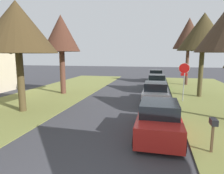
{
  "coord_description": "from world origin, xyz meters",
  "views": [
    {
      "loc": [
        2.23,
        -2.25,
        3.58
      ],
      "look_at": [
        -0.29,
        8.76,
        1.75
      ],
      "focal_mm": 31.62,
      "sensor_mm": 36.0,
      "label": 1
    }
  ],
  "objects_px": {
    "parked_sedan_red": "(159,119)",
    "parked_sedan_green": "(157,82)",
    "stop_sign_far": "(184,74)",
    "street_tree_right_mid_b": "(204,32)",
    "street_tree_left_mid_a": "(17,28)",
    "street_tree_left_mid_b": "(61,34)",
    "parked_sedan_silver": "(155,93)",
    "parked_sedan_black": "(156,76)",
    "curbside_mailbox": "(213,126)",
    "street_tree_right_far": "(189,34)"
  },
  "relations": [
    {
      "from": "parked_sedan_silver",
      "to": "parked_sedan_red",
      "type": "bearing_deg",
      "value": -88.05
    },
    {
      "from": "street_tree_right_mid_b",
      "to": "street_tree_right_far",
      "type": "distance_m",
      "value": 6.97
    },
    {
      "from": "street_tree_left_mid_a",
      "to": "street_tree_left_mid_b",
      "type": "xyz_separation_m",
      "value": [
        -0.19,
        6.01,
        0.21
      ]
    },
    {
      "from": "parked_sedan_black",
      "to": "parked_sedan_green",
      "type": "bearing_deg",
      "value": -88.91
    },
    {
      "from": "stop_sign_far",
      "to": "curbside_mailbox",
      "type": "distance_m",
      "value": 8.42
    },
    {
      "from": "street_tree_right_far",
      "to": "parked_sedan_red",
      "type": "relative_size",
      "value": 1.77
    },
    {
      "from": "parked_sedan_red",
      "to": "curbside_mailbox",
      "type": "distance_m",
      "value": 2.36
    },
    {
      "from": "stop_sign_far",
      "to": "parked_sedan_silver",
      "type": "relative_size",
      "value": 0.67
    },
    {
      "from": "parked_sedan_green",
      "to": "street_tree_right_far",
      "type": "bearing_deg",
      "value": 47.24
    },
    {
      "from": "street_tree_left_mid_b",
      "to": "parked_sedan_green",
      "type": "height_order",
      "value": "street_tree_left_mid_b"
    },
    {
      "from": "stop_sign_far",
      "to": "parked_sedan_black",
      "type": "distance_m",
      "value": 12.49
    },
    {
      "from": "parked_sedan_green",
      "to": "stop_sign_far",
      "type": "bearing_deg",
      "value": -69.61
    },
    {
      "from": "street_tree_left_mid_a",
      "to": "parked_sedan_red",
      "type": "relative_size",
      "value": 1.53
    },
    {
      "from": "stop_sign_far",
      "to": "street_tree_right_far",
      "type": "xyz_separation_m",
      "value": [
        1.44,
        9.14,
        3.85
      ]
    },
    {
      "from": "street_tree_left_mid_a",
      "to": "parked_sedan_silver",
      "type": "height_order",
      "value": "street_tree_left_mid_a"
    },
    {
      "from": "street_tree_left_mid_b",
      "to": "parked_sedan_green",
      "type": "relative_size",
      "value": 1.6
    },
    {
      "from": "curbside_mailbox",
      "to": "parked_sedan_black",
      "type": "bearing_deg",
      "value": 96.06
    },
    {
      "from": "street_tree_right_mid_b",
      "to": "parked_sedan_black",
      "type": "xyz_separation_m",
      "value": [
        -3.75,
        10.02,
        -4.73
      ]
    },
    {
      "from": "stop_sign_far",
      "to": "parked_sedan_green",
      "type": "xyz_separation_m",
      "value": [
        -2.01,
        5.41,
        -1.45
      ]
    },
    {
      "from": "parked_sedan_red",
      "to": "curbside_mailbox",
      "type": "xyz_separation_m",
      "value": [
        1.9,
        -1.36,
        0.33
      ]
    },
    {
      "from": "street_tree_right_mid_b",
      "to": "street_tree_right_far",
      "type": "bearing_deg",
      "value": 91.44
    },
    {
      "from": "stop_sign_far",
      "to": "street_tree_right_mid_b",
      "type": "relative_size",
      "value": 0.42
    },
    {
      "from": "stop_sign_far",
      "to": "street_tree_left_mid_b",
      "type": "relative_size",
      "value": 0.42
    },
    {
      "from": "street_tree_left_mid_a",
      "to": "stop_sign_far",
      "type": "bearing_deg",
      "value": 26.42
    },
    {
      "from": "parked_sedan_silver",
      "to": "curbside_mailbox",
      "type": "bearing_deg",
      "value": -74.49
    },
    {
      "from": "street_tree_right_mid_b",
      "to": "parked_sedan_red",
      "type": "relative_size",
      "value": 1.58
    },
    {
      "from": "street_tree_left_mid_b",
      "to": "parked_sedan_black",
      "type": "bearing_deg",
      "value": 53.6
    },
    {
      "from": "street_tree_left_mid_a",
      "to": "parked_sedan_green",
      "type": "height_order",
      "value": "street_tree_left_mid_a"
    },
    {
      "from": "street_tree_right_far",
      "to": "curbside_mailbox",
      "type": "distance_m",
      "value": 18.23
    },
    {
      "from": "parked_sedan_red",
      "to": "parked_sedan_black",
      "type": "xyz_separation_m",
      "value": [
        -0.28,
        19.2,
        0.0
      ]
    },
    {
      "from": "parked_sedan_black",
      "to": "curbside_mailbox",
      "type": "xyz_separation_m",
      "value": [
        2.18,
        -20.56,
        0.33
      ]
    },
    {
      "from": "street_tree_left_mid_b",
      "to": "stop_sign_far",
      "type": "bearing_deg",
      "value": -4.81
    },
    {
      "from": "street_tree_left_mid_b",
      "to": "parked_sedan_silver",
      "type": "xyz_separation_m",
      "value": [
        8.43,
        -1.6,
        -4.7
      ]
    },
    {
      "from": "parked_sedan_silver",
      "to": "curbside_mailbox",
      "type": "distance_m",
      "value": 7.91
    },
    {
      "from": "parked_sedan_black",
      "to": "curbside_mailbox",
      "type": "bearing_deg",
      "value": -83.94
    },
    {
      "from": "stop_sign_far",
      "to": "parked_sedan_black",
      "type": "relative_size",
      "value": 0.67
    },
    {
      "from": "street_tree_right_mid_b",
      "to": "street_tree_left_mid_a",
      "type": "xyz_separation_m",
      "value": [
        -11.92,
        -7.32,
        -0.24
      ]
    },
    {
      "from": "street_tree_left_mid_a",
      "to": "parked_sedan_red",
      "type": "bearing_deg",
      "value": -12.38
    },
    {
      "from": "street_tree_right_mid_b",
      "to": "street_tree_left_mid_b",
      "type": "xyz_separation_m",
      "value": [
        -12.11,
        -1.31,
        -0.03
      ]
    },
    {
      "from": "parked_sedan_silver",
      "to": "parked_sedan_green",
      "type": "distance_m",
      "value": 6.13
    },
    {
      "from": "street_tree_right_far",
      "to": "street_tree_left_mid_b",
      "type": "relative_size",
      "value": 1.1
    },
    {
      "from": "parked_sedan_silver",
      "to": "street_tree_left_mid_b",
      "type": "bearing_deg",
      "value": 169.22
    },
    {
      "from": "stop_sign_far",
      "to": "street_tree_right_mid_b",
      "type": "height_order",
      "value": "street_tree_right_mid_b"
    },
    {
      "from": "parked_sedan_red",
      "to": "parked_sedan_green",
      "type": "height_order",
      "value": "same"
    },
    {
      "from": "street_tree_right_mid_b",
      "to": "parked_sedan_black",
      "type": "height_order",
      "value": "street_tree_right_mid_b"
    },
    {
      "from": "street_tree_right_mid_b",
      "to": "street_tree_left_mid_a",
      "type": "bearing_deg",
      "value": -148.46
    },
    {
      "from": "stop_sign_far",
      "to": "parked_sedan_black",
      "type": "xyz_separation_m",
      "value": [
        -2.14,
        12.22,
        -1.45
      ]
    },
    {
      "from": "stop_sign_far",
      "to": "street_tree_left_mid_a",
      "type": "bearing_deg",
      "value": -153.58
    },
    {
      "from": "street_tree_left_mid_a",
      "to": "curbside_mailbox",
      "type": "distance_m",
      "value": 11.61
    },
    {
      "from": "parked_sedan_red",
      "to": "parked_sedan_black",
      "type": "bearing_deg",
      "value": 90.84
    }
  ]
}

